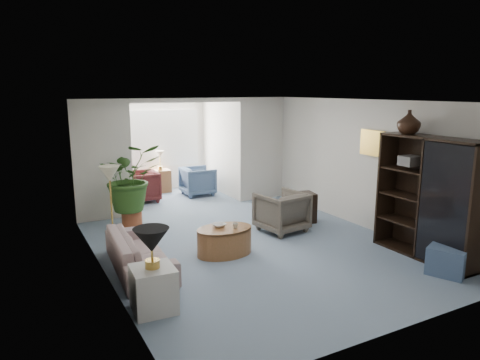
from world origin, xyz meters
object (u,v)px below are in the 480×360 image
side_table_dark (302,207)px  cabinet_urn (409,122)px  plant_pot (132,218)px  floor_lamp (110,174)px  coffee_bowl (219,225)px  entertainment_cabinet (428,198)px  sunroom_chair_blue (198,181)px  ottoman (448,260)px  sunroom_table (161,181)px  coffee_cup (235,226)px  sunroom_chair_maroon (141,187)px  wingback_chair (281,212)px  framed_picture (373,143)px  end_table (154,289)px  table_lamp (151,240)px  coffee_table (224,241)px  sofa (139,252)px

side_table_dark → cabinet_urn: size_ratio=1.56×
cabinet_urn → plant_pot: bearing=137.7°
floor_lamp → coffee_bowl: floor_lamp is taller
entertainment_cabinet → sunroom_chair_blue: (-1.56, 5.74, -0.62)m
coffee_bowl → entertainment_cabinet: bearing=-31.5°
ottoman → sunroom_table: size_ratio=0.87×
ottoman → entertainment_cabinet: bearing=68.3°
cabinet_urn → sunroom_table: bearing=111.1°
coffee_cup → cabinet_urn: cabinet_urn is taller
sunroom_chair_maroon → sunroom_table: size_ratio=1.38×
coffee_cup → wingback_chair: size_ratio=0.11×
framed_picture → coffee_bowl: (-3.09, 0.26, -1.22)m
end_table → sunroom_chair_blue: 6.10m
floor_lamp → sunroom_chair_maroon: size_ratio=0.44×
plant_pot → sunroom_chair_blue: size_ratio=0.50×
sunroom_chair_maroon → sunroom_chair_blue: bearing=92.1°
end_table → floor_lamp: (0.11, 2.74, 0.97)m
framed_picture → sunroom_chair_blue: framed_picture is taller
table_lamp → coffee_table: size_ratio=0.46×
wingback_chair → cabinet_urn: cabinet_urn is taller
end_table → sofa: bearing=81.6°
coffee_bowl → sunroom_table: bearing=83.4°
sunroom_chair_blue → floor_lamp: bearing=135.9°
framed_picture → sunroom_table: framed_picture is taller
floor_lamp → cabinet_urn: size_ratio=0.92×
sofa → sunroom_chair_maroon: 4.20m
framed_picture → coffee_cup: bearing=178.9°
end_table → ottoman: 4.29m
sofa → coffee_table: size_ratio=1.99×
coffee_table → coffee_bowl: bearing=116.6°
coffee_bowl → ottoman: size_ratio=0.43×
side_table_dark → sunroom_chair_maroon: 4.05m
floor_lamp → sofa: bearing=-86.3°
end_table → plant_pot: end_table is taller
sunroom_table → sofa: bearing=-111.8°
coffee_cup → entertainment_cabinet: size_ratio=0.05×
sofa → side_table_dark: side_table_dark is taller
floor_lamp → framed_picture: bearing=-19.4°
ottoman → floor_lamp: bearing=137.6°
coffee_table → entertainment_cabinet: size_ratio=0.48×
end_table → entertainment_cabinet: size_ratio=0.29×
framed_picture → sunroom_chair_maroon: size_ratio=0.61×
coffee_table → wingback_chair: size_ratio=1.12×
end_table → entertainment_cabinet: 4.50m
framed_picture → end_table: framed_picture is taller
wingback_chair → floor_lamp: bearing=-24.6°
plant_pot → sunroom_table: size_ratio=0.67×
table_lamp → floor_lamp: floor_lamp is taller
cabinet_urn → coffee_table: bearing=157.7°
ottoman → plant_pot: (-3.52, 4.54, -0.05)m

